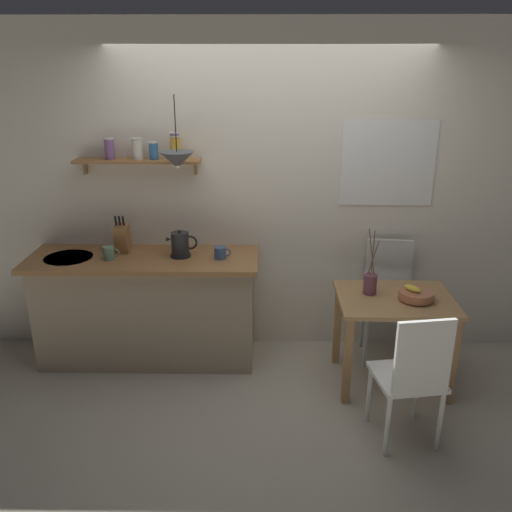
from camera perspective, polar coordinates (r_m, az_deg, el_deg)
ground_plane at (r=4.38m, az=1.29°, el=-12.90°), size 14.00×14.00×0.00m
back_wall at (r=4.45m, az=4.01°, el=6.63°), size 6.80×0.11×2.70m
kitchen_counter at (r=4.53m, az=-11.51°, el=-5.39°), size 1.83×0.63×0.92m
wall_shelf at (r=4.32m, az=-11.68°, el=10.56°), size 0.99×0.20×0.34m
dining_table at (r=4.19m, az=14.47°, el=-5.95°), size 0.86×0.66×0.72m
dining_chair_near at (r=3.59m, az=16.35°, el=-11.94°), size 0.47×0.46×0.96m
dining_chair_far at (r=4.61m, az=13.83°, el=-4.04°), size 0.46×0.42×1.00m
fruit_bowl at (r=4.12m, az=16.63°, el=-3.92°), size 0.26×0.26×0.11m
twig_vase at (r=4.12m, az=12.04°, el=-2.83°), size 0.10×0.10×0.52m
electric_kettle at (r=4.27m, az=-8.03°, el=1.20°), size 0.25×0.16×0.22m
knife_block at (r=4.44m, az=-14.04°, el=1.91°), size 0.11×0.18×0.31m
coffee_mug_by_sink at (r=4.32m, az=-15.35°, el=0.31°), size 0.13×0.08×0.11m
coffee_mug_spare at (r=4.21m, az=-3.80°, el=0.36°), size 0.13×0.09×0.09m
pendant_lamp at (r=4.02m, az=-8.39°, el=10.09°), size 0.26×0.26×0.52m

